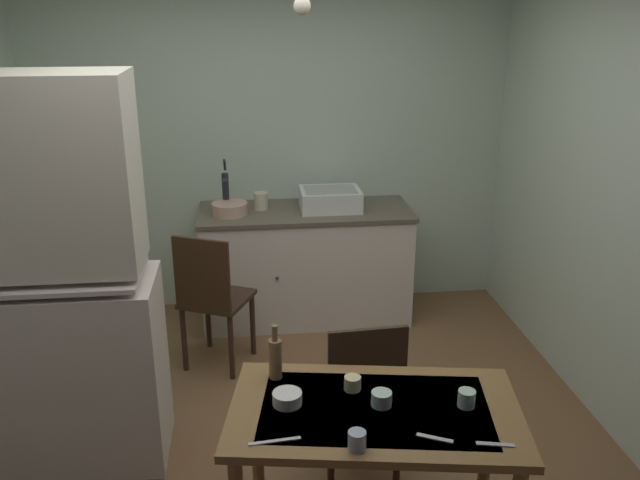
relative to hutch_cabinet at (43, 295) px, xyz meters
name	(u,v)px	position (x,y,z in m)	size (l,w,h in m)	color
ground_plane	(293,444)	(1.22, -0.05, -0.95)	(4.84, 4.84, 0.00)	brown
wall_back	(272,142)	(1.22, 1.92, 0.36)	(3.68, 0.10, 2.61)	beige
hutch_cabinet	(43,295)	(0.00, 0.00, 0.00)	(1.09, 0.51, 2.02)	silver
counter_cabinet	(306,264)	(1.44, 1.55, -0.51)	(1.57, 0.64, 0.86)	silver
sink_basin	(330,199)	(1.63, 1.55, -0.01)	(0.44, 0.34, 0.15)	white
hand_pump	(226,188)	(0.86, 1.60, 0.09)	(0.05, 0.27, 0.39)	#232328
mixing_bowl_counter	(230,209)	(0.89, 1.50, -0.04)	(0.26, 0.26, 0.09)	tan
stoneware_crock	(261,201)	(1.12, 1.61, -0.02)	(0.10, 0.10, 0.13)	beige
dining_table	(374,431)	(1.50, -0.88, -0.29)	(1.26, 0.84, 0.77)	olive
chair_far_side	(361,391)	(1.55, -0.31, -0.46)	(0.43, 0.43, 0.89)	#382118
chair_by_counter	(212,297)	(0.77, 0.85, -0.43)	(0.53, 0.53, 0.95)	#36251B
serving_bowl_wide	(287,398)	(1.15, -0.81, -0.15)	(0.12, 0.12, 0.05)	white
mug_dark	(467,398)	(1.87, -0.90, -0.14)	(0.07, 0.07, 0.07)	#ADD1C1
teacup_cream	(381,399)	(1.53, -0.86, -0.15)	(0.08, 0.08, 0.06)	#ADD1C1
teacup_mint	(357,440)	(1.39, -1.12, -0.14)	(0.07, 0.07, 0.07)	#9EB2C6
mug_tall	(353,383)	(1.43, -0.73, -0.15)	(0.07, 0.07, 0.06)	beige
glass_bottle	(275,357)	(1.12, -0.60, -0.08)	(0.06, 0.06, 0.25)	olive
table_knife	(275,441)	(1.09, -1.05, -0.17)	(0.20, 0.02, 0.01)	silver
teaspoon_near_bowl	(435,438)	(1.69, -1.10, -0.17)	(0.14, 0.02, 0.01)	beige
teaspoon_by_cup	(495,444)	(1.90, -1.16, -0.17)	(0.14, 0.02, 0.01)	beige
pendant_bulb	(302,6)	(1.30, 0.05, 1.35)	(0.08, 0.08, 0.08)	#F9EFCC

